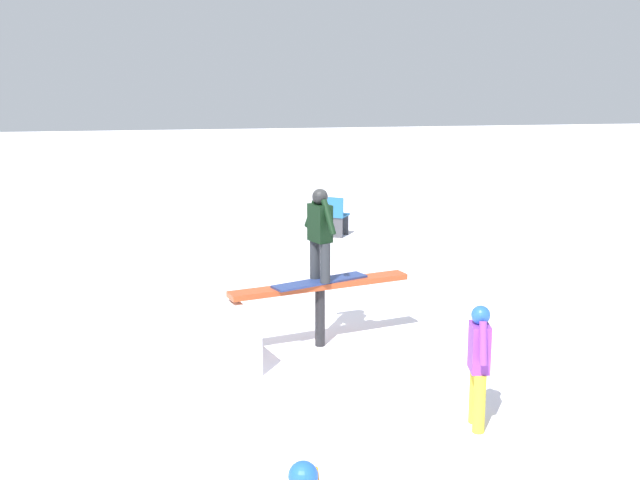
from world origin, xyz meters
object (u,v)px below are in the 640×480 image
at_px(bystander_purple, 479,360).
at_px(folding_chair, 336,218).
at_px(rail_feature, 320,292).
at_px(main_rider_on_rail, 320,237).

bearing_deg(bystander_purple, folding_chair, 7.81).
height_order(rail_feature, folding_chair, rail_feature).
relative_size(bystander_purple, folding_chair, 1.60).
relative_size(main_rider_on_rail, bystander_purple, 0.99).
xyz_separation_m(rail_feature, folding_chair, (1.25, 6.87, -0.36)).
distance_m(main_rider_on_rail, folding_chair, 7.07).
height_order(main_rider_on_rail, bystander_purple, main_rider_on_rail).
xyz_separation_m(rail_feature, bystander_purple, (1.37, -2.87, 0.01)).
bearing_deg(folding_chair, main_rider_on_rail, 109.53).
bearing_deg(rail_feature, folding_chair, 61.98).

